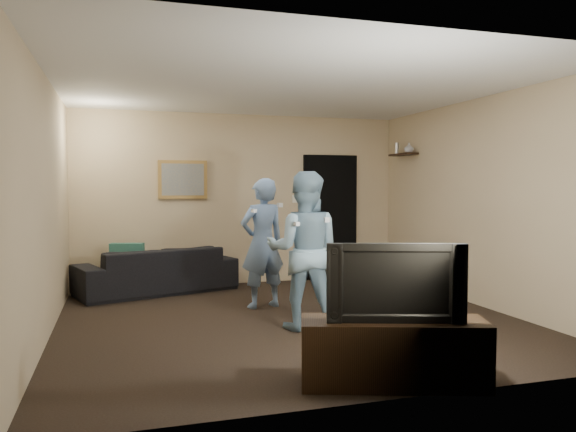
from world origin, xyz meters
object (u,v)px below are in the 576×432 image
object	(u,v)px
tv_console	(393,352)
wii_player_right	(304,250)
television	(394,281)
sofa	(157,270)
wii_player_left	(262,243)

from	to	relation	value
tv_console	wii_player_right	xyz separation A→B (m)	(-0.11, 1.80, 0.58)
tv_console	television	bearing A→B (deg)	18.45
sofa	tv_console	world-z (taller)	sofa
tv_console	television	size ratio (longest dim) A/B	1.36
wii_player_left	wii_player_right	xyz separation A→B (m)	(0.16, -1.14, 0.03)
tv_console	wii_player_right	size ratio (longest dim) A/B	0.83
television	wii_player_left	size ratio (longest dim) A/B	0.64
television	wii_player_right	distance (m)	1.81
television	sofa	bearing A→B (deg)	127.02
wii_player_right	sofa	bearing A→B (deg)	118.13
television	wii_player_right	bearing A→B (deg)	111.81
tv_console	wii_player_right	distance (m)	1.90
sofa	tv_console	bearing A→B (deg)	90.91
tv_console	wii_player_right	bearing A→B (deg)	111.81
wii_player_right	television	bearing A→B (deg)	-86.64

